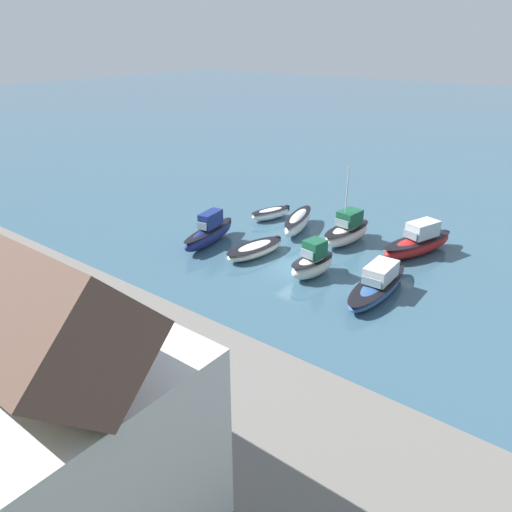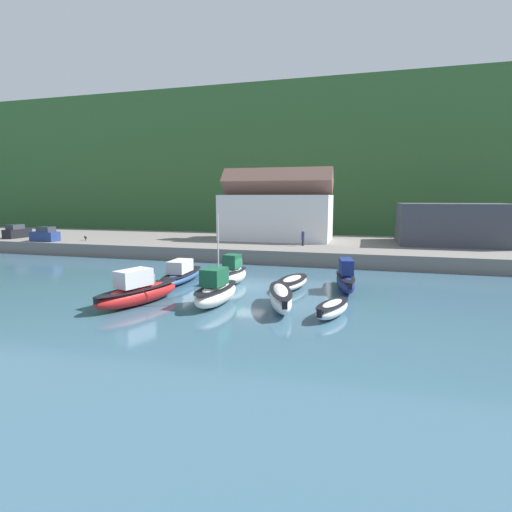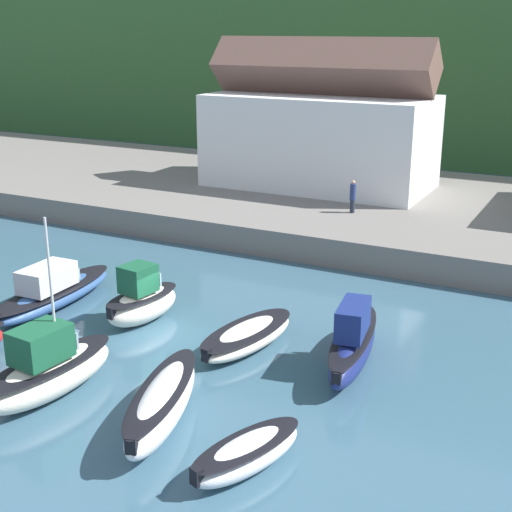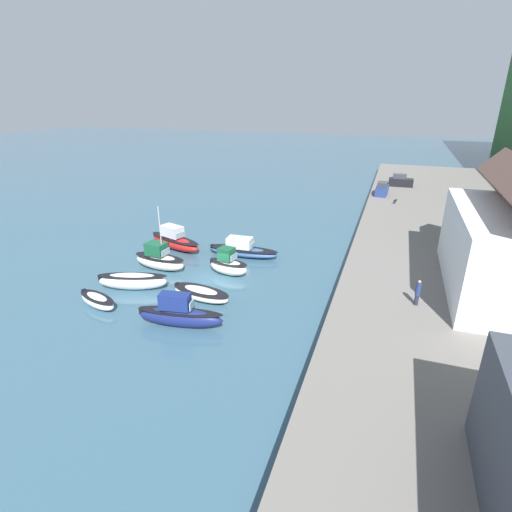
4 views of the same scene
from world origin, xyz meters
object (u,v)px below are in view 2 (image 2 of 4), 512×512
at_px(parked_car_1, 45,235).
at_px(parked_car_0, 17,232).
at_px(moored_boat_1, 233,273).
at_px(moored_boat_4, 137,292).
at_px(person_on_quay, 303,238).
at_px(dog_on_quay, 85,238).
at_px(moored_boat_2, 292,282).
at_px(moored_boat_3, 345,279).
at_px(moored_boat_5, 216,291).
at_px(moored_boat_6, 281,298).
at_px(moored_boat_7, 332,309).
at_px(moored_boat_0, 182,274).

bearing_deg(parked_car_1, parked_car_0, 74.30).
distance_m(moored_boat_1, moored_boat_4, 10.09).
height_order(moored_boat_1, person_on_quay, person_on_quay).
distance_m(parked_car_1, dog_on_quay, 5.73).
relative_size(moored_boat_2, person_on_quay, 2.84).
distance_m(moored_boat_4, parked_car_1, 36.72).
xyz_separation_m(moored_boat_1, moored_boat_3, (10.41, 0.21, -0.01)).
height_order(moored_boat_4, person_on_quay, person_on_quay).
xyz_separation_m(moored_boat_1, parked_car_0, (-42.02, 16.10, 1.57)).
relative_size(moored_boat_1, moored_boat_4, 0.56).
bearing_deg(moored_boat_4, moored_boat_5, 33.06).
bearing_deg(person_on_quay, moored_boat_5, -96.27).
relative_size(moored_boat_4, parked_car_0, 1.89).
relative_size(moored_boat_1, moored_boat_6, 0.66).
relative_size(moored_boat_7, dog_on_quay, 5.62).
bearing_deg(parked_car_0, moored_boat_3, -17.80).
relative_size(moored_boat_6, person_on_quay, 3.17).
relative_size(moored_boat_4, moored_boat_6, 1.18).
xyz_separation_m(moored_boat_7, dog_on_quay, (-38.62, 23.68, 1.59)).
relative_size(moored_boat_3, moored_boat_7, 1.53).
height_order(moored_boat_2, moored_boat_6, moored_boat_6).
height_order(moored_boat_5, parked_car_1, moored_boat_5).
height_order(moored_boat_2, person_on_quay, person_on_quay).
xyz_separation_m(moored_boat_3, moored_boat_4, (-15.12, -9.13, -0.03)).
bearing_deg(moored_boat_0, parked_car_1, 152.52).
relative_size(moored_boat_0, moored_boat_2, 1.36).
xyz_separation_m(moored_boat_3, dog_on_quay, (-39.07, 15.32, 1.12)).
bearing_deg(moored_boat_2, person_on_quay, 105.00).
xyz_separation_m(moored_boat_1, moored_boat_7, (9.96, -8.15, -0.48)).
bearing_deg(moored_boat_0, dog_on_quay, 143.86).
distance_m(moored_boat_1, parked_car_0, 45.03).
xyz_separation_m(moored_boat_2, moored_boat_5, (-4.62, -7.15, 0.53)).
height_order(moored_boat_3, moored_boat_4, moored_boat_3).
height_order(moored_boat_2, moored_boat_4, moored_boat_4).
distance_m(moored_boat_5, moored_boat_7, 8.88).
height_order(moored_boat_3, moored_boat_7, moored_boat_3).
bearing_deg(parked_car_0, moored_boat_5, -29.52).
height_order(moored_boat_1, moored_boat_2, moored_boat_1).
distance_m(moored_boat_6, person_on_quay, 25.21).
bearing_deg(moored_boat_3, parked_car_1, 154.40).
xyz_separation_m(moored_boat_6, person_on_quay, (-2.23, 25.03, 1.95)).
distance_m(person_on_quay, dog_on_quay, 32.64).
xyz_separation_m(moored_boat_4, moored_boat_7, (14.67, 0.77, -0.44)).
xyz_separation_m(moored_boat_0, moored_boat_1, (5.15, 0.41, 0.29)).
bearing_deg(dog_on_quay, moored_boat_7, -88.24).
distance_m(moored_boat_1, moored_boat_3, 10.41).
bearing_deg(moored_boat_3, moored_boat_6, -129.20).
bearing_deg(parked_car_1, moored_boat_3, -103.00).
xyz_separation_m(moored_boat_6, moored_boat_7, (3.84, -0.94, -0.29)).
bearing_deg(moored_boat_0, moored_boat_7, -29.12).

